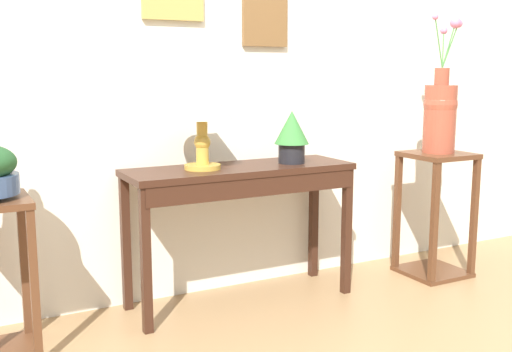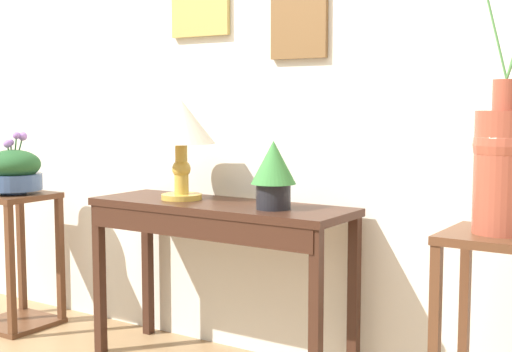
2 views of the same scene
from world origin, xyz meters
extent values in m
cube|color=silver|center=(0.00, 1.47, 1.40)|extent=(9.00, 0.10, 2.80)
cube|color=brown|center=(0.23, 1.41, 1.59)|extent=(0.29, 0.02, 0.34)
cube|color=#7F5652|center=(0.23, 1.40, 1.59)|extent=(0.23, 0.01, 0.27)
cube|color=#381E14|center=(-0.05, 1.18, 0.76)|extent=(1.26, 0.41, 0.03)
cube|color=#381E14|center=(-0.05, 0.99, 0.69)|extent=(1.20, 0.03, 0.10)
cube|color=#381E14|center=(-0.65, 1.00, 0.37)|extent=(0.04, 0.04, 0.74)
cube|color=#381E14|center=(0.55, 1.00, 0.37)|extent=(0.04, 0.04, 0.74)
cube|color=#381E14|center=(-0.65, 1.35, 0.37)|extent=(0.04, 0.04, 0.74)
cube|color=#381E14|center=(0.55, 1.35, 0.37)|extent=(0.04, 0.04, 0.74)
cylinder|color=gold|center=(-0.27, 1.18, 0.79)|extent=(0.19, 0.19, 0.02)
cylinder|color=gold|center=(-0.27, 1.18, 0.86)|extent=(0.07, 0.07, 0.12)
sphere|color=gold|center=(-0.27, 1.18, 0.92)|extent=(0.09, 0.09, 0.09)
cylinder|color=gold|center=(-0.27, 1.18, 0.98)|extent=(0.06, 0.06, 0.12)
cone|color=beige|center=(-0.27, 1.18, 1.14)|extent=(0.32, 0.32, 0.21)
cylinder|color=black|center=(0.26, 1.15, 0.83)|extent=(0.15, 0.15, 0.11)
cone|color=#387A38|center=(0.26, 1.15, 0.97)|extent=(0.19, 0.19, 0.19)
cube|color=#56331E|center=(-1.18, 0.89, 0.37)|extent=(0.04, 0.03, 0.68)
cube|color=#56331E|center=(-1.18, 1.22, 0.37)|extent=(0.04, 0.04, 0.68)
cube|color=#56331E|center=(1.25, 1.02, 0.77)|extent=(0.38, 0.38, 0.03)
cube|color=#56331E|center=(1.25, 1.02, 0.01)|extent=(0.38, 0.38, 0.03)
cube|color=#56331E|center=(1.08, 0.86, 0.39)|extent=(0.04, 0.03, 0.73)
cube|color=#56331E|center=(1.41, 0.86, 0.39)|extent=(0.04, 0.03, 0.73)
cube|color=#56331E|center=(1.08, 1.19, 0.39)|extent=(0.04, 0.04, 0.73)
cube|color=#56331E|center=(1.41, 1.19, 0.39)|extent=(0.04, 0.04, 0.73)
cylinder|color=#9E4733|center=(1.25, 1.02, 0.99)|extent=(0.20, 0.20, 0.41)
sphere|color=#9E4733|center=(1.25, 1.02, 1.08)|extent=(0.21, 0.21, 0.21)
cylinder|color=#9E4733|center=(1.25, 1.02, 1.25)|extent=(0.09, 0.09, 0.10)
cylinder|color=#478442|center=(1.29, 1.01, 1.44)|extent=(0.10, 0.03, 0.27)
sphere|color=pink|center=(1.34, 1.00, 1.57)|extent=(0.05, 0.05, 0.05)
cylinder|color=#478442|center=(1.27, 1.05, 1.42)|extent=(0.06, 0.07, 0.23)
sphere|color=pink|center=(1.30, 1.08, 1.53)|extent=(0.04, 0.04, 0.04)
cylinder|color=#478442|center=(1.21, 1.02, 1.45)|extent=(0.09, 0.01, 0.30)
sphere|color=pink|center=(1.17, 1.02, 1.60)|extent=(0.04, 0.04, 0.04)
cylinder|color=#478442|center=(1.28, 1.01, 1.44)|extent=(0.08, 0.03, 0.27)
sphere|color=pink|center=(1.32, 1.00, 1.57)|extent=(0.07, 0.07, 0.07)
camera|label=1|loc=(-1.52, -1.79, 1.28)|focal=43.10mm
camera|label=2|loc=(1.86, -1.42, 1.22)|focal=49.96mm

